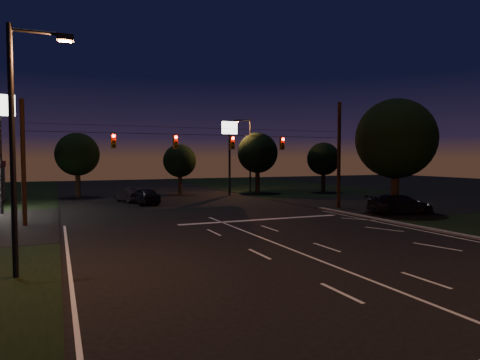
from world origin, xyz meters
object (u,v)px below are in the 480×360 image
utility_pole_right (338,208)px  car_oncoming_a (144,196)px  car_oncoming_b (129,195)px  car_cross (400,204)px  tree_right_near (394,140)px

utility_pole_right → car_oncoming_a: 17.57m
utility_pole_right → car_oncoming_b: (-15.61, 12.39, 0.71)m
car_cross → car_oncoming_a: bearing=55.8°
utility_pole_right → tree_right_near: 7.61m
car_oncoming_b → car_cross: bearing=120.4°
tree_right_near → car_cross: size_ratio=1.69×
tree_right_near → car_oncoming_a: size_ratio=1.93×
utility_pole_right → car_oncoming_a: (-14.65, 9.67, 0.77)m
car_oncoming_a → car_oncoming_b: bearing=-78.9°
utility_pole_right → car_oncoming_a: size_ratio=1.98×
tree_right_near → car_oncoming_b: 24.80m
car_oncoming_b → car_oncoming_a: bearing=94.4°
utility_pole_right → car_oncoming_b: size_ratio=2.08×
utility_pole_right → tree_right_near: size_ratio=1.03×
tree_right_near → car_cross: bearing=-16.3°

